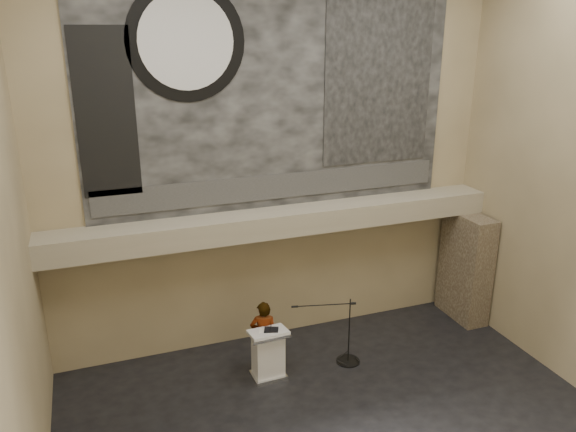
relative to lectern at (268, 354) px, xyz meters
name	(u,v)px	position (x,y,z in m)	size (l,w,h in m)	color
wall_back	(275,159)	(0.76, 1.67, 3.70)	(10.00, 0.02, 8.50)	#847453
wall_front	(565,349)	(0.76, -6.33, 3.70)	(10.00, 0.02, 8.50)	#847453
soffit	(282,221)	(0.76, 1.27, 2.40)	(10.00, 0.80, 0.50)	gray
sprinkler_left	(210,243)	(-0.84, 1.22, 2.12)	(0.04, 0.04, 0.06)	#B2893D
sprinkler_right	(360,224)	(2.66, 1.22, 2.12)	(0.04, 0.04, 0.06)	#B2893D
banner	(275,91)	(0.76, 1.64, 5.15)	(8.00, 0.05, 5.00)	black
banner_text_strip	(276,186)	(0.76, 1.60, 3.10)	(7.76, 0.02, 0.55)	#303030
banner_clock_rim	(186,41)	(-1.04, 1.60, 6.15)	(2.30, 2.30, 0.02)	black
banner_clock_face	(186,41)	(-1.04, 1.58, 6.15)	(1.84, 1.84, 0.02)	silver
banner_building_print	(379,82)	(3.16, 1.60, 5.25)	(2.60, 0.02, 3.60)	black
banner_brick_print	(106,114)	(-2.64, 1.60, 4.85)	(1.10, 0.02, 3.20)	black
stone_pier	(465,267)	(5.41, 0.82, 0.80)	(0.60, 1.40, 2.70)	#46392B
lectern	(268,354)	(0.00, 0.00, 0.00)	(0.79, 0.58, 1.14)	silver
binder	(271,330)	(0.06, -0.04, 0.56)	(0.29, 0.23, 0.04)	black
papers	(264,332)	(-0.09, -0.02, 0.55)	(0.20, 0.28, 0.01)	silver
speaker_person	(264,336)	(0.02, 0.35, 0.23)	(0.57, 0.38, 1.57)	silver
mic_stand	(346,352)	(1.77, -0.06, -0.33)	(1.48, 0.56, 1.52)	black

